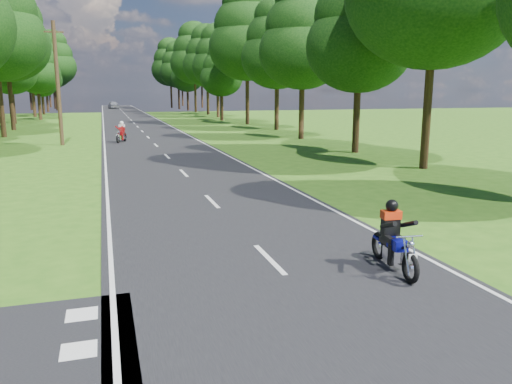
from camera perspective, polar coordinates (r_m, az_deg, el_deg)
name	(u,v)px	position (r m, az deg, el deg)	size (l,w,h in m)	color
ground	(305,295)	(9.19, 5.57, -11.69)	(160.00, 160.00, 0.00)	#2E5E15
main_road	(134,123)	(57.99, -13.77, 7.65)	(7.00, 140.00, 0.02)	black
road_markings	(134,124)	(56.11, -13.79, 7.55)	(7.40, 140.00, 0.01)	silver
treeline	(137,54)	(68.17, -13.39, 15.14)	(40.00, 115.35, 14.78)	black
telegraph_pole	(58,83)	(35.89, -21.72, 11.47)	(1.20, 0.26, 8.00)	#382616
rider_near_blue	(395,236)	(10.46, 15.56, -4.87)	(0.57, 1.72, 1.43)	#0D0F8F
rider_far_red	(121,132)	(36.65, -15.16, 6.68)	(0.59, 1.78, 1.48)	#9E0C0F
distant_car	(113,105)	(105.01, -15.98, 9.55)	(1.77, 4.40, 1.50)	#ACAFB3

